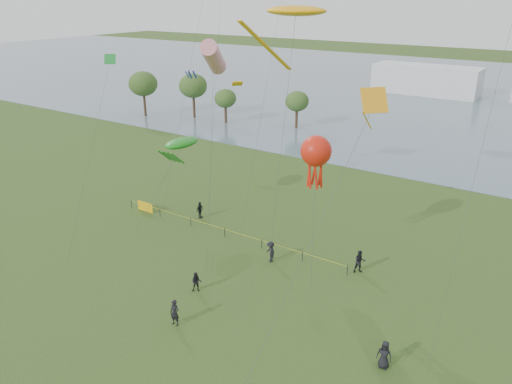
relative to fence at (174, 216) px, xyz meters
The scene contains 16 objects.
ground_plane 20.90m from the fence, 49.84° to the right, with size 400.00×400.00×0.00m, color #253E13.
lake 85.11m from the fence, 80.89° to the left, with size 400.00×120.00×0.08m, color slate.
pavilion_left 79.09m from the fence, 88.93° to the left, with size 22.00×8.00×6.00m, color white.
trees 41.99m from the fence, 126.99° to the left, with size 31.02×12.06×7.87m.
fence is the anchor object (origin of this frame).
spectator_a 12.80m from the fence, 40.43° to the right, with size 0.76×0.59×1.56m, color black.
spectator_b 12.08m from the fence, ahead, with size 1.16×0.67×1.80m, color black.
spectator_c 2.56m from the fence, 49.23° to the left, with size 0.98×0.41×1.67m, color black.
spectator_d 25.60m from the fence, 19.31° to the right, with size 0.89×0.58×1.81m, color black.
spectator_f 16.51m from the fence, 47.62° to the right, with size 0.68×0.45×1.87m, color black.
spectator_g 18.78m from the fence, ahead, with size 0.92×0.72×1.90m, color black.
kite_stingray 21.86m from the fence, 19.56° to the left, with size 5.13×10.08×19.72m.
kite_windsock 15.53m from the fence, 81.22° to the left, with size 4.45×6.55×16.80m.
kite_creature 7.05m from the fence, 108.15° to the left, with size 2.29×8.55×7.51m.
kite_octopus 17.38m from the fence, ahead, with size 3.02×4.69×10.78m.
kite_delta 25.47m from the fence, 14.84° to the right, with size 1.95×15.83×15.61m.
Camera 1 is at (17.39, -16.33, 20.69)m, focal length 35.00 mm.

